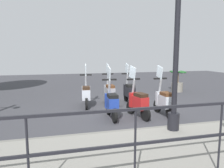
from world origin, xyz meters
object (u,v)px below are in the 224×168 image
at_px(scooter_near_2, 111,103).
at_px(scooter_near_0, 164,100).
at_px(scooter_far_2, 86,94).
at_px(lamp_post_near, 177,38).
at_px(scooter_far_0, 129,91).
at_px(scooter_far_1, 109,92).
at_px(scooter_near_1, 138,102).
at_px(potted_palm, 177,83).

bearing_deg(scooter_near_2, scooter_near_0, -92.38).
bearing_deg(scooter_far_2, scooter_near_2, -155.30).
height_order(lamp_post_near, scooter_near_2, lamp_post_near).
relative_size(scooter_far_0, scooter_far_1, 1.00).
xyz_separation_m(scooter_near_1, scooter_far_2, (1.71, 1.32, 0.00)).
distance_m(scooter_near_1, scooter_far_1, 1.90).
distance_m(scooter_far_0, scooter_far_1, 0.76).
distance_m(scooter_near_2, scooter_far_0, 2.06).
xyz_separation_m(lamp_post_near, scooter_far_1, (3.46, 0.67, -1.76)).
xyz_separation_m(potted_palm, scooter_far_2, (-1.99, 4.88, 0.04)).
distance_m(potted_palm, scooter_near_2, 5.67).
distance_m(potted_palm, scooter_near_0, 4.63).
bearing_deg(potted_palm, scooter_near_0, 143.91).
relative_size(scooter_near_1, scooter_far_2, 1.00).
distance_m(lamp_post_near, scooter_far_0, 3.83).
bearing_deg(scooter_near_0, scooter_near_1, 86.24).
height_order(scooter_near_1, scooter_near_2, same).
bearing_deg(scooter_far_1, scooter_far_0, -93.76).
height_order(scooter_near_2, scooter_far_0, same).
height_order(scooter_near_1, scooter_far_2, same).
xyz_separation_m(lamp_post_near, scooter_far_0, (3.40, -0.09, -1.76)).
distance_m(lamp_post_near, scooter_far_1, 3.94).
distance_m(scooter_far_1, scooter_far_2, 0.91).
xyz_separation_m(scooter_near_1, scooter_far_0, (1.79, -0.34, 0.00)).
bearing_deg(scooter_far_0, scooter_near_1, 171.44).
bearing_deg(scooter_far_1, potted_palm, -64.22).
bearing_deg(scooter_near_0, scooter_far_0, 14.41).
relative_size(potted_palm, scooter_far_1, 0.69).
xyz_separation_m(scooter_near_0, scooter_near_1, (0.04, 0.83, 0.00)).
height_order(scooter_near_0, scooter_far_2, same).
xyz_separation_m(scooter_far_0, scooter_far_1, (0.06, 0.76, 0.00)).
height_order(potted_palm, scooter_near_1, scooter_near_1).
bearing_deg(scooter_near_1, scooter_far_1, 1.44).
bearing_deg(potted_palm, scooter_far_1, 114.85).
height_order(scooter_far_1, scooter_far_2, same).
relative_size(potted_palm, scooter_near_2, 0.69).
distance_m(potted_palm, scooter_far_0, 3.74).
bearing_deg(scooter_near_0, scooter_far_2, 50.16).
bearing_deg(scooter_far_1, scooter_far_2, 100.06).
bearing_deg(scooter_near_0, scooter_far_1, 32.81).
distance_m(scooter_near_0, scooter_near_2, 1.64).
bearing_deg(scooter_near_1, scooter_far_0, -22.10).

